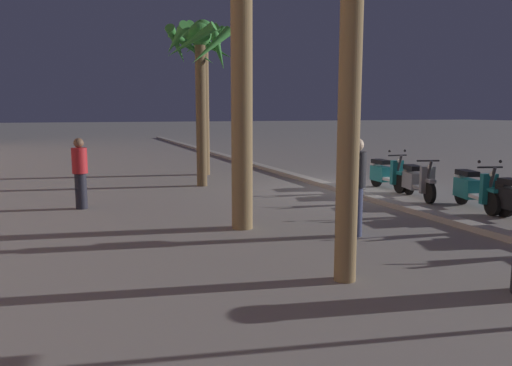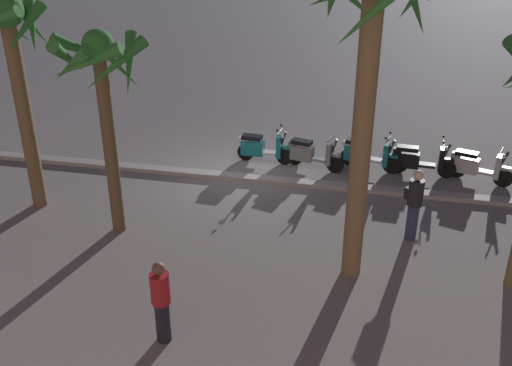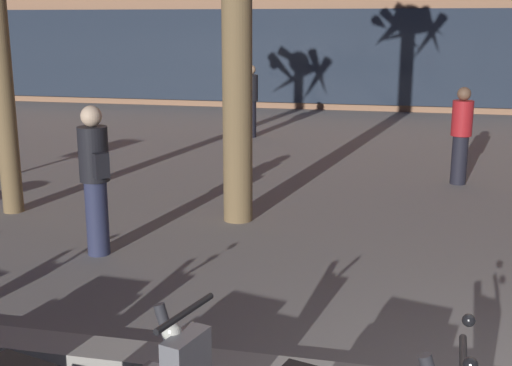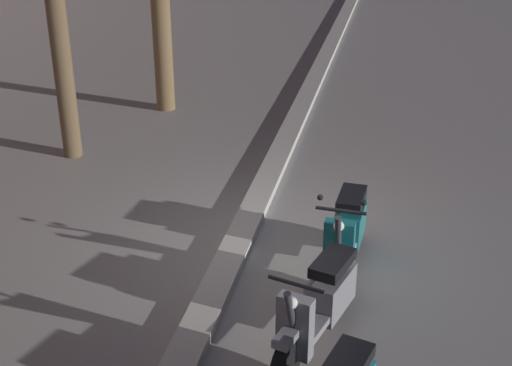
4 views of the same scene
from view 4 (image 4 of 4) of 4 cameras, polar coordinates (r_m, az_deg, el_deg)
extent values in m
plane|color=gray|center=(9.02, 0.36, -5.02)|extent=(200.00, 200.00, 0.00)
cube|color=#ADA89E|center=(9.04, -1.32, -4.51)|extent=(60.00, 0.36, 0.12)
cube|color=black|center=(5.93, 7.38, -14.52)|extent=(0.66, 0.45, 0.12)
cube|color=silver|center=(6.20, 8.27, -13.72)|extent=(0.28, 0.26, 0.16)
cylinder|color=black|center=(6.73, 2.47, -14.42)|extent=(0.53, 0.24, 0.52)
cylinder|color=black|center=(7.67, 6.68, -8.94)|extent=(0.53, 0.24, 0.52)
cube|color=slate|center=(7.12, 4.58, -11.33)|extent=(0.65, 0.43, 0.08)
cube|color=slate|center=(7.42, 6.09, -8.81)|extent=(0.74, 0.49, 0.42)
cube|color=black|center=(7.25, 6.28, -6.51)|extent=(0.66, 0.45, 0.12)
cube|color=slate|center=(6.68, 3.20, -11.62)|extent=(0.23, 0.37, 0.66)
cube|color=slate|center=(6.55, 2.52, -12.47)|extent=(0.35, 0.24, 0.08)
cylinder|color=#333338|center=(6.53, 2.93, -10.95)|extent=(0.29, 0.14, 0.69)
cylinder|color=black|center=(6.41, 3.30, -8.26)|extent=(0.19, 0.55, 0.04)
sphere|color=white|center=(6.41, 2.89, -9.75)|extent=(0.12, 0.12, 0.12)
cube|color=slate|center=(7.53, 7.06, -6.15)|extent=(0.29, 0.26, 0.16)
cylinder|color=black|center=(7.92, 6.44, -7.72)|extent=(0.53, 0.13, 0.52)
cylinder|color=black|center=(8.97, 7.82, -3.56)|extent=(0.53, 0.13, 0.52)
cube|color=silver|center=(8.37, 7.14, -5.33)|extent=(0.62, 0.32, 0.08)
cube|color=#197075|center=(8.70, 7.65, -3.32)|extent=(0.70, 0.36, 0.43)
cube|color=black|center=(8.56, 7.81, -1.24)|extent=(0.62, 0.34, 0.12)
cube|color=#197075|center=(7.92, 6.77, -5.27)|extent=(0.16, 0.35, 0.66)
cube|color=#197075|center=(7.77, 6.54, -5.92)|extent=(0.33, 0.18, 0.08)
cylinder|color=#333338|center=(7.78, 6.72, -4.61)|extent=(0.29, 0.09, 0.69)
cylinder|color=black|center=(7.69, 6.94, -2.25)|extent=(0.08, 0.56, 0.04)
sphere|color=white|center=(7.67, 6.77, -3.51)|extent=(0.12, 0.12, 0.12)
cube|color=silver|center=(8.86, 8.05, -1.04)|extent=(0.25, 0.22, 0.16)
sphere|color=black|center=(7.63, 8.79, -1.61)|extent=(0.07, 0.07, 0.07)
sphere|color=black|center=(7.69, 5.25, -1.18)|extent=(0.07, 0.07, 0.07)
cylinder|color=brown|center=(11.40, -15.90, 12.44)|extent=(0.31, 0.31, 4.39)
camera|label=1|loc=(10.14, -96.72, -18.11)|focal=34.42mm
camera|label=2|loc=(16.81, -69.07, 18.24)|focal=40.03mm
camera|label=3|loc=(7.22, 33.07, 6.01)|focal=46.69mm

